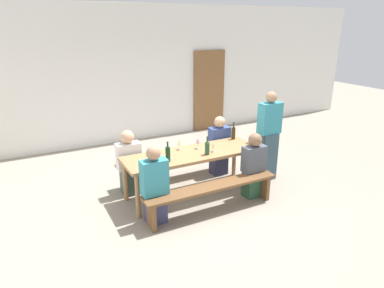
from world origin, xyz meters
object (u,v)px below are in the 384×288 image
at_px(seated_guest_near_0, 155,187).
at_px(seated_guest_near_1, 253,166).
at_px(wine_glass_1, 170,151).
at_px(tasting_table, 192,157).
at_px(wine_glass_3, 198,141).
at_px(wine_bottle_2, 207,148).
at_px(bench_far, 175,161).
at_px(wine_bottle_0, 233,133).
at_px(seated_guest_far_0, 129,164).
at_px(standing_host, 268,138).
at_px(wooden_door, 209,91).
at_px(wine_glass_2, 214,145).
at_px(wine_glass_0, 180,142).
at_px(bench_near, 212,191).
at_px(wine_bottle_1, 168,154).
at_px(seated_guest_far_1, 219,147).

xyz_separation_m(seated_guest_near_0, seated_guest_near_1, (1.74, 0.00, -0.03)).
xyz_separation_m(wine_glass_1, seated_guest_near_0, (-0.45, -0.45, -0.32)).
height_order(tasting_table, wine_glass_3, wine_glass_3).
xyz_separation_m(wine_bottle_2, wine_glass_3, (-0.00, 0.31, 0.02)).
bearing_deg(wine_glass_3, seated_guest_near_0, -148.30).
height_order(bench_far, wine_bottle_0, wine_bottle_0).
distance_m(wine_glass_3, seated_guest_far_0, 1.21).
height_order(seated_guest_near_0, standing_host, standing_host).
distance_m(wine_glass_3, seated_guest_near_1, 1.01).
relative_size(seated_guest_near_0, standing_host, 0.72).
distance_m(wooden_door, seated_guest_near_0, 4.84).
bearing_deg(wine_glass_2, seated_guest_near_1, -36.96).
distance_m(wine_glass_0, seated_guest_near_0, 1.11).
height_order(wine_glass_1, seated_guest_near_1, seated_guest_near_1).
relative_size(bench_near, wine_bottle_0, 6.89).
relative_size(wine_bottle_1, wine_glass_1, 1.76).
bearing_deg(wine_bottle_0, standing_host, -32.86).
bearing_deg(tasting_table, seated_guest_far_1, 31.44).
bearing_deg(wine_bottle_2, wine_glass_0, 125.40).
height_order(wine_bottle_2, wine_glass_3, wine_bottle_2).
bearing_deg(wine_glass_3, seated_guest_far_1, 30.28).
bearing_deg(seated_guest_far_0, standing_host, 76.46).
distance_m(bench_far, seated_guest_near_1, 1.48).
distance_m(wine_bottle_0, wine_bottle_1, 1.56).
distance_m(wine_glass_0, standing_host, 1.67).
bearing_deg(wine_glass_0, wine_bottle_0, 2.42).
xyz_separation_m(tasting_table, seated_guest_far_1, (0.85, 0.52, -0.13)).
relative_size(wine_glass_1, wine_glass_2, 1.11).
bearing_deg(wine_glass_1, wooden_door, 51.51).
distance_m(wooden_door, wine_glass_1, 4.18).
bearing_deg(wine_bottle_0, wine_glass_2, -148.99).
bearing_deg(seated_guest_far_0, bench_far, 99.34).
distance_m(wine_glass_1, seated_guest_far_0, 0.84).
height_order(wooden_door, wine_bottle_0, wooden_door).
relative_size(wine_glass_2, seated_guest_near_0, 0.14).
bearing_deg(wooden_door, wine_glass_1, -128.49).
height_order(wine_bottle_1, seated_guest_far_1, seated_guest_far_1).
relative_size(wine_glass_2, seated_guest_near_1, 0.15).
distance_m(wine_bottle_1, seated_guest_far_0, 0.87).
relative_size(bench_far, seated_guest_far_1, 1.92).
bearing_deg(wine_glass_2, seated_guest_near_0, -161.67).
xyz_separation_m(tasting_table, seated_guest_far_0, (-0.91, 0.52, -0.14)).
bearing_deg(wine_glass_1, wine_bottle_0, 13.70).
xyz_separation_m(wine_glass_1, wine_glass_2, (0.75, -0.05, -0.02)).
distance_m(bench_near, seated_guest_far_0, 1.51).
xyz_separation_m(bench_far, wine_glass_2, (0.34, -0.79, 0.50)).
bearing_deg(wine_glass_0, wine_bottle_2, -54.60).
bearing_deg(wine_bottle_2, bench_near, -110.24).
xyz_separation_m(seated_guest_near_0, standing_host, (2.39, 0.45, 0.23)).
distance_m(bench_near, seated_guest_far_1, 1.47).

